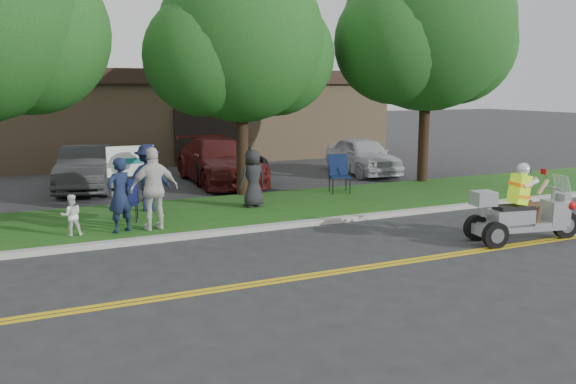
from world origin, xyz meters
name	(u,v)px	position (x,y,z in m)	size (l,w,h in m)	color
ground	(355,260)	(0.00, 0.00, 0.00)	(120.00, 120.00, 0.00)	#28282B
centerline_near	(371,268)	(0.00, -0.58, 0.01)	(60.00, 0.10, 0.01)	gold
centerline_far	(367,266)	(0.00, -0.42, 0.01)	(60.00, 0.10, 0.01)	gold
curb	(287,225)	(0.00, 3.05, 0.06)	(60.00, 0.25, 0.12)	#A8A89E
grass_verge	(253,209)	(0.00, 5.20, 0.06)	(60.00, 4.00, 0.10)	#1C4612
commercial_building	(182,114)	(2.00, 18.98, 2.01)	(18.00, 8.20, 4.00)	#9E7F5B
tree_mid	(242,47)	(0.55, 7.23, 4.43)	(5.88, 4.80, 7.05)	#332114
tree_right	(429,33)	(7.06, 7.03, 5.03)	(6.86, 5.60, 8.07)	#332114
business_sign	(131,164)	(-2.90, 6.60, 1.26)	(1.25, 0.06, 1.75)	silver
trike_scooter	(522,214)	(3.97, -0.29, 0.60)	(2.62, 1.07, 1.71)	black
lawn_chair_a	(127,198)	(-3.32, 5.02, 0.65)	(0.64, 0.66, 0.98)	black
lawn_chair_b	(339,171)	(3.28, 6.28, 0.75)	(0.76, 0.77, 1.15)	black
spectator_adult_left	(120,195)	(-3.70, 3.85, 0.94)	(0.61, 0.40, 1.67)	#141E39
spectator_adult_right	(154,189)	(-2.95, 3.78, 1.04)	(1.09, 0.45, 1.86)	silver
spectator_chair_a	(148,178)	(-2.61, 5.94, 0.97)	(1.12, 0.64, 1.73)	#161B3E
spectator_chair_b	(253,178)	(0.04, 5.27, 0.88)	(0.76, 0.49, 1.55)	black
child_right	(71,215)	(-4.72, 3.96, 0.56)	(0.44, 0.34, 0.91)	white
parked_car_left	(86,169)	(-3.56, 10.51, 0.71)	(1.50, 4.31, 1.42)	#2F2F32
parked_car_mid	(226,159)	(1.29, 10.87, 0.72)	(2.39, 5.17, 1.44)	black
parked_car_right	(220,161)	(0.80, 10.11, 0.77)	(2.15, 5.28, 1.53)	#4E1312
parked_car_far_right	(363,156)	(6.44, 9.91, 0.70)	(1.66, 4.13, 1.41)	silver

